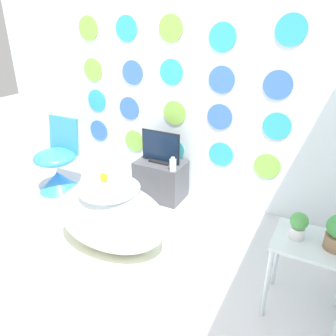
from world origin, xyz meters
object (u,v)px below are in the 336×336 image
(chair, at_px, (57,168))
(potted_plant_left, at_px, (298,225))
(vase, at_px, (173,165))
(bathtub, at_px, (112,216))
(tv, at_px, (161,149))

(chair, distance_m, potted_plant_left, 2.72)
(vase, bearing_deg, bathtub, -102.30)
(chair, relative_size, vase, 5.80)
(tv, bearing_deg, bathtub, -87.91)
(vase, distance_m, potted_plant_left, 1.53)
(bathtub, distance_m, potted_plant_left, 1.51)
(chair, bearing_deg, potted_plant_left, -11.46)
(potted_plant_left, bearing_deg, chair, 168.54)
(chair, xyz_separation_m, potted_plant_left, (2.64, -0.53, 0.40))
(vase, xyz_separation_m, potted_plant_left, (1.29, -0.80, 0.18))
(tv, xyz_separation_m, vase, (0.21, -0.13, -0.09))
(chair, bearing_deg, tv, 18.95)
(chair, height_order, tv, chair)
(vase, relative_size, potted_plant_left, 0.79)
(chair, xyz_separation_m, vase, (1.35, 0.27, 0.22))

